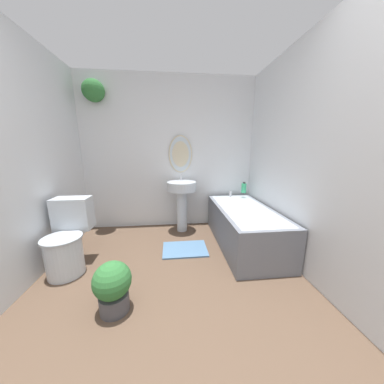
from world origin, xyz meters
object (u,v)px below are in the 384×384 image
(pedestal_sink, at_px, (182,196))
(bathtub, at_px, (244,225))
(potted_plant, at_px, (113,286))
(toilet, at_px, (68,239))
(shampoo_bottle, at_px, (244,188))

(pedestal_sink, relative_size, bathtub, 0.59)
(pedestal_sink, relative_size, potted_plant, 2.09)
(toilet, xyz_separation_m, potted_plant, (0.64, -0.65, -0.12))
(toilet, height_order, bathtub, toilet)
(toilet, bearing_deg, potted_plant, -45.42)
(bathtub, xyz_separation_m, shampoo_bottle, (0.20, 0.58, 0.40))
(toilet, bearing_deg, pedestal_sink, 34.85)
(bathtub, distance_m, shampoo_bottle, 0.73)
(toilet, xyz_separation_m, bathtub, (2.09, 0.35, -0.08))
(pedestal_sink, height_order, shampoo_bottle, pedestal_sink)
(bathtub, bearing_deg, shampoo_bottle, 71.27)
(bathtub, xyz_separation_m, potted_plant, (-1.45, -0.99, -0.04))
(pedestal_sink, bearing_deg, shampoo_bottle, 2.24)
(pedestal_sink, height_order, bathtub, pedestal_sink)
(pedestal_sink, xyz_separation_m, shampoo_bottle, (1.01, 0.04, 0.10))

